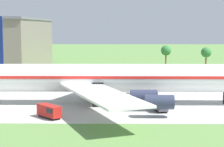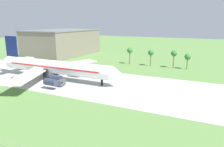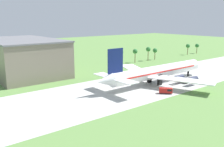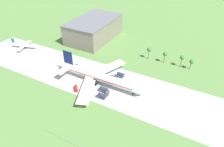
{
  "view_description": "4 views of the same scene",
  "coord_description": "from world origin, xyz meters",
  "px_view_note": "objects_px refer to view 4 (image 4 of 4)",
  "views": [
    {
      "loc": [
        -32.98,
        -93.79,
        17.63
      ],
      "look_at": [
        -34.15,
        -2.97,
        6.95
      ],
      "focal_mm": 65.0,
      "sensor_mm": 36.0,
      "label": 1
    },
    {
      "loc": [
        35.62,
        -83.11,
        27.3
      ],
      "look_at": [
        -3.64,
        -2.97,
        5.95
      ],
      "focal_mm": 35.0,
      "sensor_mm": 36.0,
      "label": 2
    },
    {
      "loc": [
        -130.18,
        -85.17,
        32.4
      ],
      "look_at": [
        -64.66,
        -2.97,
        9.1
      ],
      "focal_mm": 40.0,
      "sensor_mm": 36.0,
      "label": 3
    },
    {
      "loc": [
        28.39,
        -102.1,
        90.75
      ],
      "look_at": [
        -29.21,
        5.0,
        6.0
      ],
      "focal_mm": 32.0,
      "sensor_mm": 36.0,
      "label": 4
    }
  ],
  "objects_px": {
    "regional_aircraft": "(24,45)",
    "catering_van": "(107,93)",
    "terminal_building": "(94,29)",
    "baggage_tug": "(76,89)",
    "jet_airliner": "(99,77)"
  },
  "relations": [
    {
      "from": "regional_aircraft",
      "to": "baggage_tug",
      "type": "bearing_deg",
      "value": -18.78
    },
    {
      "from": "terminal_building",
      "to": "catering_van",
      "type": "bearing_deg",
      "value": -52.28
    },
    {
      "from": "jet_airliner",
      "to": "catering_van",
      "type": "xyz_separation_m",
      "value": [
        11.5,
        -8.45,
        -4.38
      ]
    },
    {
      "from": "regional_aircraft",
      "to": "catering_van",
      "type": "height_order",
      "value": "regional_aircraft"
    },
    {
      "from": "catering_van",
      "to": "regional_aircraft",
      "type": "bearing_deg",
      "value": 168.19
    },
    {
      "from": "catering_van",
      "to": "terminal_building",
      "type": "height_order",
      "value": "terminal_building"
    },
    {
      "from": "baggage_tug",
      "to": "terminal_building",
      "type": "distance_m",
      "value": 87.62
    },
    {
      "from": "baggage_tug",
      "to": "terminal_building",
      "type": "xyz_separation_m",
      "value": [
        -34.97,
        79.84,
        8.95
      ]
    },
    {
      "from": "baggage_tug",
      "to": "terminal_building",
      "type": "height_order",
      "value": "terminal_building"
    },
    {
      "from": "regional_aircraft",
      "to": "jet_airliner",
      "type": "bearing_deg",
      "value": -8.21
    },
    {
      "from": "jet_airliner",
      "to": "baggage_tug",
      "type": "relative_size",
      "value": 13.35
    },
    {
      "from": "regional_aircraft",
      "to": "catering_van",
      "type": "relative_size",
      "value": 5.16
    },
    {
      "from": "regional_aircraft",
      "to": "catering_van",
      "type": "bearing_deg",
      "value": -11.81
    },
    {
      "from": "catering_van",
      "to": "terminal_building",
      "type": "bearing_deg",
      "value": 127.72
    },
    {
      "from": "jet_airliner",
      "to": "baggage_tug",
      "type": "distance_m",
      "value": 18.6
    }
  ]
}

